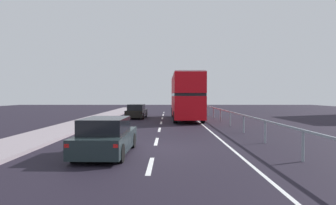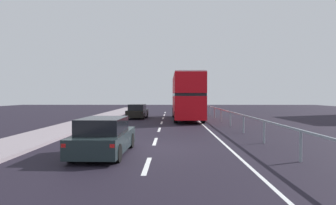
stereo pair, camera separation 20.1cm
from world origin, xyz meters
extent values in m
cube|color=black|center=(0.00, 0.00, -0.05)|extent=(74.13, 120.00, 0.10)
cube|color=gray|center=(-6.31, 0.00, 0.07)|extent=(2.77, 80.00, 0.14)
cube|color=silver|center=(0.00, -3.03, 0.00)|extent=(0.16, 2.35, 0.01)
cube|color=silver|center=(0.00, 1.87, 0.00)|extent=(0.16, 2.35, 0.01)
cube|color=silver|center=(0.00, 6.77, 0.00)|extent=(0.16, 2.35, 0.01)
cube|color=silver|center=(0.00, 11.67, 0.00)|extent=(0.16, 2.35, 0.01)
cube|color=silver|center=(0.00, 16.57, 0.00)|extent=(0.16, 2.35, 0.01)
cube|color=silver|center=(0.00, 21.47, 0.00)|extent=(0.16, 2.35, 0.01)
cube|color=silver|center=(0.00, 26.37, 0.00)|extent=(0.16, 2.35, 0.01)
cube|color=silver|center=(3.29, 9.00, 0.00)|extent=(0.12, 46.00, 0.01)
cube|color=gray|center=(5.23, 9.00, 1.07)|extent=(0.08, 42.00, 0.08)
cylinder|color=gray|center=(5.23, -2.45, 0.54)|extent=(0.10, 0.10, 1.07)
cylinder|color=gray|center=(5.23, 1.36, 0.54)|extent=(0.10, 0.10, 1.07)
cylinder|color=gray|center=(5.23, 5.18, 0.54)|extent=(0.10, 0.10, 1.07)
cylinder|color=gray|center=(5.23, 9.00, 0.54)|extent=(0.10, 0.10, 1.07)
cylinder|color=gray|center=(5.23, 12.82, 0.54)|extent=(0.10, 0.10, 1.07)
cylinder|color=gray|center=(5.23, 16.64, 0.54)|extent=(0.10, 0.10, 1.07)
cylinder|color=gray|center=(5.23, 20.45, 0.54)|extent=(0.10, 0.10, 1.07)
cylinder|color=gray|center=(5.23, 24.27, 0.54)|extent=(0.10, 0.10, 1.07)
cylinder|color=gray|center=(5.23, 28.09, 0.54)|extent=(0.10, 0.10, 1.07)
cube|color=red|center=(2.28, 14.73, 1.30)|extent=(2.61, 10.08, 1.91)
cube|color=black|center=(2.28, 14.73, 2.38)|extent=(2.62, 9.68, 0.24)
cube|color=red|center=(2.28, 14.73, 3.33)|extent=(2.61, 10.08, 1.66)
cube|color=silver|center=(2.28, 14.73, 4.21)|extent=(2.55, 9.88, 0.10)
cube|color=black|center=(2.23, 19.73, 1.40)|extent=(2.25, 0.06, 1.33)
cube|color=yellow|center=(2.23, 19.73, 3.74)|extent=(1.50, 0.06, 0.28)
cylinder|color=black|center=(1.09, 18.34, 0.50)|extent=(0.29, 1.00, 1.00)
cylinder|color=black|center=(3.39, 18.36, 0.50)|extent=(0.29, 1.00, 1.00)
cylinder|color=black|center=(1.16, 11.29, 0.50)|extent=(0.29, 1.00, 1.00)
cylinder|color=black|center=(3.46, 11.31, 0.50)|extent=(0.29, 1.00, 1.00)
cube|color=#1D292B|center=(-1.80, -1.22, 0.52)|extent=(1.86, 4.18, 0.68)
cube|color=black|center=(-1.81, -1.43, 1.14)|extent=(1.60, 2.31, 0.57)
cube|color=red|center=(-2.63, -3.24, 0.69)|extent=(0.16, 0.06, 0.12)
cube|color=red|center=(-1.07, -3.28, 0.69)|extent=(0.16, 0.06, 0.12)
cylinder|color=black|center=(-2.57, 0.16, 0.32)|extent=(0.22, 0.64, 0.64)
cylinder|color=black|center=(-0.97, 0.13, 0.32)|extent=(0.22, 0.64, 0.64)
cylinder|color=black|center=(-2.63, -2.57, 0.32)|extent=(0.22, 0.64, 0.64)
cylinder|color=black|center=(-1.03, -2.61, 0.32)|extent=(0.22, 0.64, 0.64)
cube|color=black|center=(-2.60, 16.63, 0.51)|extent=(1.87, 4.38, 0.67)
cube|color=black|center=(-2.61, 16.41, 1.14)|extent=(1.59, 2.43, 0.58)
cube|color=red|center=(-3.44, 14.53, 0.68)|extent=(0.16, 0.07, 0.12)
cube|color=red|center=(-1.93, 14.47, 0.68)|extent=(0.16, 0.07, 0.12)
cylinder|color=black|center=(-3.33, 18.12, 0.32)|extent=(0.22, 0.65, 0.64)
cylinder|color=black|center=(-1.78, 18.06, 0.32)|extent=(0.22, 0.65, 0.64)
cylinder|color=black|center=(-3.43, 15.20, 0.32)|extent=(0.22, 0.65, 0.64)
cylinder|color=black|center=(-1.88, 15.14, 0.32)|extent=(0.22, 0.65, 0.64)
camera|label=1|loc=(0.58, -12.18, 2.26)|focal=30.36mm
camera|label=2|loc=(0.78, -12.18, 2.26)|focal=30.36mm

